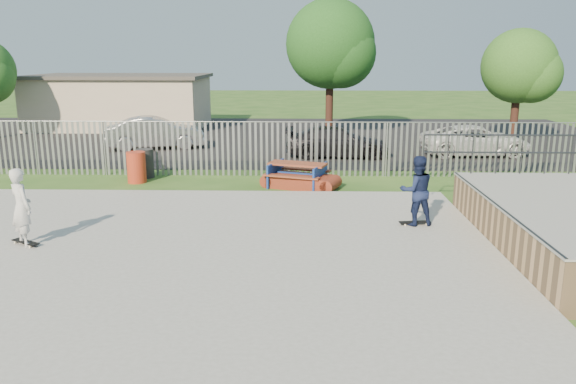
{
  "coord_description": "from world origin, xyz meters",
  "views": [
    {
      "loc": [
        3.14,
        -11.35,
        4.38
      ],
      "look_at": [
        2.78,
        2.0,
        1.1
      ],
      "focal_mm": 35.0,
      "sensor_mm": 36.0,
      "label": 1
    }
  ],
  "objects_px": {
    "picnic_table": "(298,174)",
    "tree_mid": "(330,44)",
    "skater_white": "(21,207)",
    "skater_navy": "(417,191)",
    "trash_bin_red": "(136,167)",
    "funbox": "(301,181)",
    "car_white": "(476,141)",
    "trash_bin_grey": "(145,163)",
    "car_silver": "(156,133)",
    "tree_right": "(519,66)",
    "car_dark": "(338,142)"
  },
  "relations": [
    {
      "from": "skater_white",
      "to": "car_white",
      "type": "bearing_deg",
      "value": -97.0
    },
    {
      "from": "tree_mid",
      "to": "skater_white",
      "type": "xyz_separation_m",
      "value": [
        -7.76,
        -18.77,
        -3.86
      ]
    },
    {
      "from": "trash_bin_red",
      "to": "car_white",
      "type": "height_order",
      "value": "car_white"
    },
    {
      "from": "funbox",
      "to": "tree_right",
      "type": "xyz_separation_m",
      "value": [
        10.78,
        10.34,
        3.59
      ]
    },
    {
      "from": "picnic_table",
      "to": "skater_white",
      "type": "xyz_separation_m",
      "value": [
        -6.16,
        -6.64,
        0.63
      ]
    },
    {
      "from": "car_white",
      "to": "trash_bin_red",
      "type": "bearing_deg",
      "value": 109.17
    },
    {
      "from": "trash_bin_grey",
      "to": "car_silver",
      "type": "xyz_separation_m",
      "value": [
        -1.23,
        6.34,
        0.25
      ]
    },
    {
      "from": "car_silver",
      "to": "skater_white",
      "type": "relative_size",
      "value": 2.57
    },
    {
      "from": "funbox",
      "to": "skater_navy",
      "type": "bearing_deg",
      "value": -36.37
    },
    {
      "from": "trash_bin_red",
      "to": "tree_mid",
      "type": "height_order",
      "value": "tree_mid"
    },
    {
      "from": "car_dark",
      "to": "skater_white",
      "type": "xyz_separation_m",
      "value": [
        -7.84,
        -12.26,
        0.37
      ]
    },
    {
      "from": "picnic_table",
      "to": "trash_bin_grey",
      "type": "distance_m",
      "value": 5.72
    },
    {
      "from": "skater_white",
      "to": "picnic_table",
      "type": "bearing_deg",
      "value": -92.41
    },
    {
      "from": "car_dark",
      "to": "tree_mid",
      "type": "height_order",
      "value": "tree_mid"
    },
    {
      "from": "picnic_table",
      "to": "skater_navy",
      "type": "bearing_deg",
      "value": -38.95
    },
    {
      "from": "picnic_table",
      "to": "car_silver",
      "type": "relative_size",
      "value": 0.51
    },
    {
      "from": "funbox",
      "to": "car_silver",
      "type": "relative_size",
      "value": 0.52
    },
    {
      "from": "trash_bin_grey",
      "to": "picnic_table",
      "type": "bearing_deg",
      "value": -13.11
    },
    {
      "from": "funbox",
      "to": "trash_bin_red",
      "type": "distance_m",
      "value": 5.81
    },
    {
      "from": "funbox",
      "to": "skater_navy",
      "type": "relative_size",
      "value": 1.34
    },
    {
      "from": "trash_bin_grey",
      "to": "tree_mid",
      "type": "distance_m",
      "value": 13.72
    },
    {
      "from": "funbox",
      "to": "car_dark",
      "type": "distance_m",
      "value": 6.04
    },
    {
      "from": "tree_mid",
      "to": "trash_bin_grey",
      "type": "bearing_deg",
      "value": -123.5
    },
    {
      "from": "car_dark",
      "to": "skater_white",
      "type": "bearing_deg",
      "value": 149.04
    },
    {
      "from": "car_white",
      "to": "tree_mid",
      "type": "height_order",
      "value": "tree_mid"
    },
    {
      "from": "trash_bin_red",
      "to": "trash_bin_grey",
      "type": "distance_m",
      "value": 0.83
    },
    {
      "from": "picnic_table",
      "to": "tree_mid",
      "type": "relative_size",
      "value": 0.32
    },
    {
      "from": "car_silver",
      "to": "tree_right",
      "type": "relative_size",
      "value": 0.81
    },
    {
      "from": "funbox",
      "to": "tree_right",
      "type": "relative_size",
      "value": 0.42
    },
    {
      "from": "picnic_table",
      "to": "skater_white",
      "type": "bearing_deg",
      "value": -114.11
    },
    {
      "from": "trash_bin_red",
      "to": "car_silver",
      "type": "xyz_separation_m",
      "value": [
        -1.16,
        7.17,
        0.23
      ]
    },
    {
      "from": "tree_mid",
      "to": "skater_navy",
      "type": "distance_m",
      "value": 17.46
    },
    {
      "from": "picnic_table",
      "to": "tree_mid",
      "type": "bearing_deg",
      "value": 101.24
    },
    {
      "from": "funbox",
      "to": "trash_bin_grey",
      "type": "bearing_deg",
      "value": -173.38
    },
    {
      "from": "funbox",
      "to": "trash_bin_grey",
      "type": "distance_m",
      "value": 5.89
    },
    {
      "from": "trash_bin_red",
      "to": "skater_navy",
      "type": "distance_m",
      "value": 10.2
    },
    {
      "from": "picnic_table",
      "to": "tree_right",
      "type": "distance_m",
      "value": 15.26
    },
    {
      "from": "trash_bin_grey",
      "to": "car_silver",
      "type": "bearing_deg",
      "value": 100.97
    },
    {
      "from": "picnic_table",
      "to": "funbox",
      "type": "relative_size",
      "value": 0.98
    },
    {
      "from": "trash_bin_red",
      "to": "tree_right",
      "type": "distance_m",
      "value": 19.44
    },
    {
      "from": "trash_bin_red",
      "to": "tree_mid",
      "type": "xyz_separation_m",
      "value": [
        7.25,
        11.67,
        4.36
      ]
    },
    {
      "from": "picnic_table",
      "to": "car_white",
      "type": "height_order",
      "value": "car_white"
    },
    {
      "from": "funbox",
      "to": "tree_mid",
      "type": "relative_size",
      "value": 0.33
    },
    {
      "from": "picnic_table",
      "to": "skater_navy",
      "type": "height_order",
      "value": "skater_navy"
    },
    {
      "from": "skater_navy",
      "to": "picnic_table",
      "type": "bearing_deg",
      "value": -66.65
    },
    {
      "from": "skater_navy",
      "to": "tree_mid",
      "type": "bearing_deg",
      "value": -94.05
    },
    {
      "from": "trash_bin_red",
      "to": "skater_navy",
      "type": "xyz_separation_m",
      "value": [
        8.7,
        -5.3,
        0.5
      ]
    },
    {
      "from": "tree_mid",
      "to": "skater_white",
      "type": "distance_m",
      "value": 20.68
    },
    {
      "from": "trash_bin_red",
      "to": "funbox",
      "type": "bearing_deg",
      "value": -6.5
    },
    {
      "from": "car_dark",
      "to": "skater_navy",
      "type": "xyz_separation_m",
      "value": [
        1.37,
        -10.46,
        0.37
      ]
    }
  ]
}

